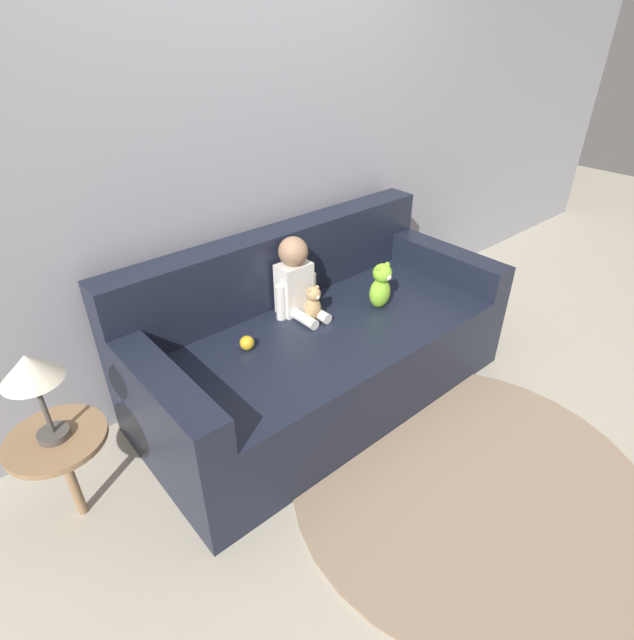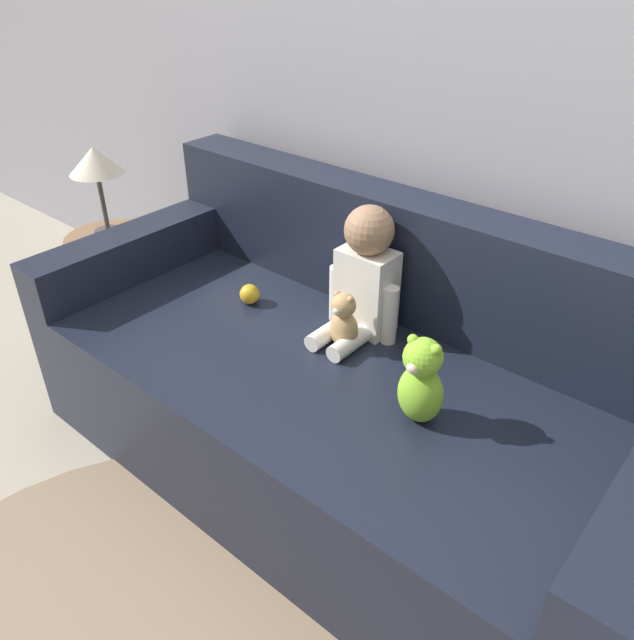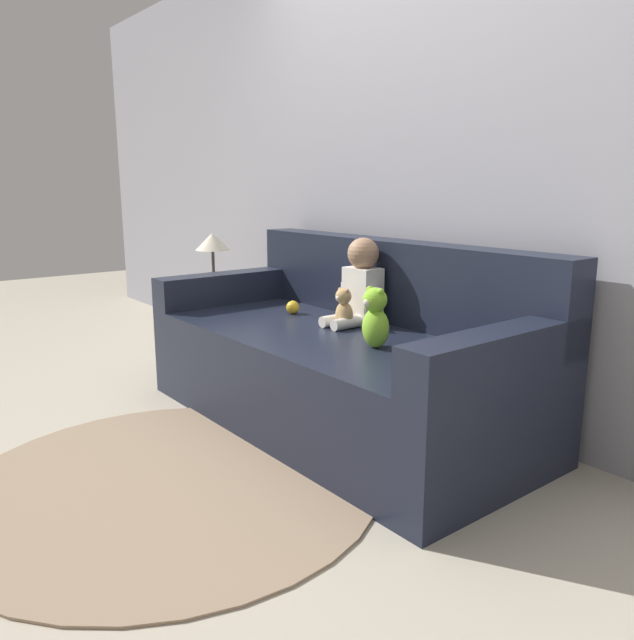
% 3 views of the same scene
% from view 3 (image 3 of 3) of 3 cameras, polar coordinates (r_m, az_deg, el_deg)
% --- Properties ---
extents(ground_plane, '(12.00, 12.00, 0.00)m').
position_cam_3_polar(ground_plane, '(3.12, 1.58, -9.37)').
color(ground_plane, '#B7AD99').
extents(wall_back, '(8.00, 0.05, 2.60)m').
position_cam_3_polar(wall_back, '(3.29, 9.49, 14.71)').
color(wall_back, '#93939E').
rests_on(wall_back, ground_plane).
extents(couch, '(2.03, 0.95, 0.88)m').
position_cam_3_polar(couch, '(3.05, 2.37, -3.74)').
color(couch, black).
rests_on(couch, ground_plane).
extents(person_baby, '(0.26, 0.30, 0.43)m').
position_cam_3_polar(person_baby, '(3.09, 4.02, 3.17)').
color(person_baby, white).
rests_on(person_baby, couch).
extents(teddy_bear_brown, '(0.10, 0.09, 0.20)m').
position_cam_3_polar(teddy_bear_brown, '(3.02, 2.47, 1.09)').
color(teddy_bear_brown, tan).
rests_on(teddy_bear_brown, couch).
extents(plush_toy_side, '(0.13, 0.12, 0.26)m').
position_cam_3_polar(plush_toy_side, '(2.66, 5.35, 0.19)').
color(plush_toy_side, '#8CD133').
rests_on(plush_toy_side, couch).
extents(toy_ball, '(0.07, 0.07, 0.07)m').
position_cam_3_polar(toy_ball, '(3.36, -2.22, 1.17)').
color(toy_ball, gold).
rests_on(toy_ball, couch).
extents(floor_rug, '(1.65, 1.65, 0.01)m').
position_cam_3_polar(floor_rug, '(2.60, -13.35, -14.25)').
color(floor_rug, gray).
rests_on(floor_rug, ground_plane).
extents(side_table, '(0.39, 0.39, 0.85)m').
position_cam_3_polar(side_table, '(4.10, -9.45, 4.54)').
color(side_table, '#93704C').
rests_on(side_table, ground_plane).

